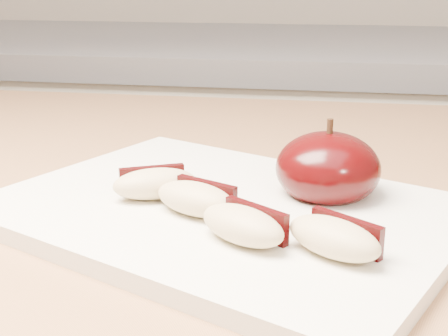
# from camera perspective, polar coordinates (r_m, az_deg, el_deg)

# --- Properties ---
(back_cabinet) EXTENTS (2.40, 0.62, 0.94)m
(back_cabinet) POSITION_cam_1_polar(r_m,az_deg,el_deg) (1.32, 4.56, -8.90)
(back_cabinet) COLOR silver
(back_cabinet) RESTS_ON ground
(cutting_board) EXTENTS (0.36, 0.32, 0.01)m
(cutting_board) POSITION_cam_1_polar(r_m,az_deg,el_deg) (0.42, -0.00, -4.03)
(cutting_board) COLOR silver
(cutting_board) RESTS_ON island_counter
(apple_half) EXTENTS (0.08, 0.08, 0.06)m
(apple_half) POSITION_cam_1_polar(r_m,az_deg,el_deg) (0.44, 9.46, -0.05)
(apple_half) COLOR black
(apple_half) RESTS_ON cutting_board
(apple_wedge_a) EXTENTS (0.06, 0.05, 0.02)m
(apple_wedge_a) POSITION_cam_1_polar(r_m,az_deg,el_deg) (0.43, -6.37, -1.39)
(apple_wedge_a) COLOR tan
(apple_wedge_a) RESTS_ON cutting_board
(apple_wedge_b) EXTENTS (0.06, 0.05, 0.02)m
(apple_wedge_b) POSITION_cam_1_polar(r_m,az_deg,el_deg) (0.40, -2.51, -2.79)
(apple_wedge_b) COLOR tan
(apple_wedge_b) RESTS_ON cutting_board
(apple_wedge_c) EXTENTS (0.06, 0.06, 0.02)m
(apple_wedge_c) POSITION_cam_1_polar(r_m,az_deg,el_deg) (0.36, 1.84, -5.19)
(apple_wedge_c) COLOR tan
(apple_wedge_c) RESTS_ON cutting_board
(apple_wedge_d) EXTENTS (0.06, 0.06, 0.02)m
(apple_wedge_d) POSITION_cam_1_polar(r_m,az_deg,el_deg) (0.35, 10.12, -6.25)
(apple_wedge_d) COLOR tan
(apple_wedge_d) RESTS_ON cutting_board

